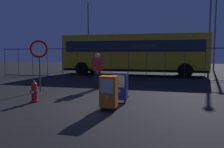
{
  "coord_description": "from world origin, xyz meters",
  "views": [
    {
      "loc": [
        2.18,
        -6.74,
        1.68
      ],
      "look_at": [
        0.3,
        1.2,
        0.9
      ],
      "focal_mm": 35.32,
      "sensor_mm": 36.0,
      "label": 1
    }
  ],
  "objects_px": {
    "fire_hydrant": "(34,92)",
    "newspaper_box_primary": "(109,91)",
    "bus_near": "(133,53)",
    "street_light_near_right": "(88,30)",
    "newspaper_box_secondary": "(120,86)",
    "street_light_near_left": "(215,26)",
    "stop_sign": "(39,55)",
    "pedestrian": "(97,69)",
    "street_light_far_left": "(210,21)",
    "traffic_cone": "(125,90)"
  },
  "relations": [
    {
      "from": "newspaper_box_primary",
      "to": "street_light_near_left",
      "type": "bearing_deg",
      "value": 70.0
    },
    {
      "from": "fire_hydrant",
      "to": "newspaper_box_primary",
      "type": "distance_m",
      "value": 2.81
    },
    {
      "from": "stop_sign",
      "to": "street_light_far_left",
      "type": "xyz_separation_m",
      "value": [
        9.19,
        12.95,
        2.92
      ]
    },
    {
      "from": "street_light_near_left",
      "to": "stop_sign",
      "type": "bearing_deg",
      "value": -123.87
    },
    {
      "from": "newspaper_box_primary",
      "to": "bus_near",
      "type": "xyz_separation_m",
      "value": [
        -0.73,
        10.51,
        1.14
      ]
    },
    {
      "from": "pedestrian",
      "to": "stop_sign",
      "type": "bearing_deg",
      "value": -151.19
    },
    {
      "from": "fire_hydrant",
      "to": "newspaper_box_secondary",
      "type": "height_order",
      "value": "newspaper_box_secondary"
    },
    {
      "from": "newspaper_box_primary",
      "to": "traffic_cone",
      "type": "xyz_separation_m",
      "value": [
        0.09,
        2.21,
        -0.31
      ]
    },
    {
      "from": "street_light_near_right",
      "to": "street_light_near_left",
      "type": "bearing_deg",
      "value": 1.22
    },
    {
      "from": "pedestrian",
      "to": "street_light_near_right",
      "type": "xyz_separation_m",
      "value": [
        -5.17,
        13.47,
        3.29
      ]
    },
    {
      "from": "street_light_near_left",
      "to": "newspaper_box_primary",
      "type": "bearing_deg",
      "value": -110.0
    },
    {
      "from": "newspaper_box_secondary",
      "to": "stop_sign",
      "type": "xyz_separation_m",
      "value": [
        -3.84,
        1.33,
        1.03
      ]
    },
    {
      "from": "stop_sign",
      "to": "street_light_near_left",
      "type": "relative_size",
      "value": 0.3
    },
    {
      "from": "fire_hydrant",
      "to": "newspaper_box_secondary",
      "type": "relative_size",
      "value": 0.73
    },
    {
      "from": "fire_hydrant",
      "to": "street_light_far_left",
      "type": "relative_size",
      "value": 0.09
    },
    {
      "from": "newspaper_box_primary",
      "to": "stop_sign",
      "type": "bearing_deg",
      "value": 146.88
    },
    {
      "from": "bus_near",
      "to": "street_light_far_left",
      "type": "distance_m",
      "value": 8.37
    },
    {
      "from": "fire_hydrant",
      "to": "street_light_near_right",
      "type": "distance_m",
      "value": 17.52
    },
    {
      "from": "fire_hydrant",
      "to": "bus_near",
      "type": "distance_m",
      "value": 10.31
    },
    {
      "from": "newspaper_box_primary",
      "to": "street_light_near_left",
      "type": "xyz_separation_m",
      "value": [
        6.34,
        17.41,
        3.71
      ]
    },
    {
      "from": "pedestrian",
      "to": "newspaper_box_secondary",
      "type": "bearing_deg",
      "value": -58.16
    },
    {
      "from": "fire_hydrant",
      "to": "pedestrian",
      "type": "height_order",
      "value": "pedestrian"
    },
    {
      "from": "street_light_far_left",
      "to": "street_light_near_right",
      "type": "bearing_deg",
      "value": 171.72
    },
    {
      "from": "newspaper_box_secondary",
      "to": "street_light_near_left",
      "type": "height_order",
      "value": "street_light_near_left"
    },
    {
      "from": "fire_hydrant",
      "to": "traffic_cone",
      "type": "height_order",
      "value": "fire_hydrant"
    },
    {
      "from": "fire_hydrant",
      "to": "stop_sign",
      "type": "height_order",
      "value": "stop_sign"
    },
    {
      "from": "bus_near",
      "to": "newspaper_box_primary",
      "type": "bearing_deg",
      "value": -85.27
    },
    {
      "from": "stop_sign",
      "to": "bus_near",
      "type": "xyz_separation_m",
      "value": [
        2.99,
        8.08,
        0.11
      ]
    },
    {
      "from": "newspaper_box_primary",
      "to": "street_light_near_right",
      "type": "xyz_separation_m",
      "value": [
        -6.64,
        17.14,
        3.67
      ]
    },
    {
      "from": "stop_sign",
      "to": "street_light_near_right",
      "type": "relative_size",
      "value": 0.3
    },
    {
      "from": "traffic_cone",
      "to": "street_light_near_right",
      "type": "distance_m",
      "value": 16.85
    },
    {
      "from": "street_light_near_right",
      "to": "fire_hydrant",
      "type": "bearing_deg",
      "value": -76.89
    },
    {
      "from": "newspaper_box_primary",
      "to": "newspaper_box_secondary",
      "type": "relative_size",
      "value": 1.0
    },
    {
      "from": "pedestrian",
      "to": "street_light_far_left",
      "type": "height_order",
      "value": "street_light_far_left"
    },
    {
      "from": "street_light_near_left",
      "to": "street_light_far_left",
      "type": "relative_size",
      "value": 0.94
    },
    {
      "from": "traffic_cone",
      "to": "street_light_near_right",
      "type": "xyz_separation_m",
      "value": [
        -6.72,
        14.93,
        3.98
      ]
    },
    {
      "from": "bus_near",
      "to": "street_light_far_left",
      "type": "relative_size",
      "value": 1.33
    },
    {
      "from": "fire_hydrant",
      "to": "newspaper_box_primary",
      "type": "bearing_deg",
      "value": -10.18
    },
    {
      "from": "newspaper_box_secondary",
      "to": "street_light_near_left",
      "type": "xyz_separation_m",
      "value": [
        6.22,
        16.31,
        3.71
      ]
    },
    {
      "from": "street_light_near_right",
      "to": "newspaper_box_secondary",
      "type": "bearing_deg",
      "value": -67.15
    },
    {
      "from": "traffic_cone",
      "to": "street_light_near_right",
      "type": "bearing_deg",
      "value": 114.24
    },
    {
      "from": "newspaper_box_secondary",
      "to": "newspaper_box_primary",
      "type": "bearing_deg",
      "value": -96.38
    },
    {
      "from": "stop_sign",
      "to": "bus_near",
      "type": "distance_m",
      "value": 8.62
    },
    {
      "from": "traffic_cone",
      "to": "newspaper_box_secondary",
      "type": "bearing_deg",
      "value": -88.24
    },
    {
      "from": "street_light_far_left",
      "to": "pedestrian",
      "type": "bearing_deg",
      "value": -120.67
    },
    {
      "from": "newspaper_box_primary",
      "to": "bus_near",
      "type": "bearing_deg",
      "value": 93.96
    },
    {
      "from": "bus_near",
      "to": "street_light_near_left",
      "type": "bearing_deg",
      "value": 45.1
    },
    {
      "from": "fire_hydrant",
      "to": "stop_sign",
      "type": "distance_m",
      "value": 2.49
    },
    {
      "from": "stop_sign",
      "to": "street_light_near_right",
      "type": "bearing_deg",
      "value": 101.21
    },
    {
      "from": "fire_hydrant",
      "to": "street_light_near_right",
      "type": "height_order",
      "value": "street_light_near_right"
    }
  ]
}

